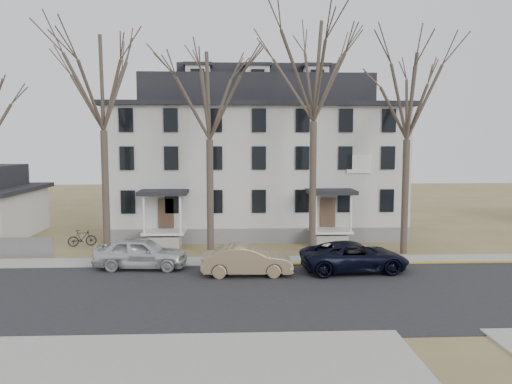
{
  "coord_description": "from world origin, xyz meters",
  "views": [
    {
      "loc": [
        -3.59,
        -19.08,
        6.6
      ],
      "look_at": [
        -2.36,
        9.0,
        3.8
      ],
      "focal_mm": 35.0,
      "sensor_mm": 36.0,
      "label": 1
    }
  ],
  "objects_px": {
    "bicycle_left": "(140,245)",
    "bicycle_right": "(82,239)",
    "tree_center": "(314,64)",
    "tree_mid_left": "(209,89)",
    "boarding_house": "(256,159)",
    "car_tan": "(247,261)",
    "tree_far_left": "(102,75)",
    "car_navy": "(354,257)",
    "car_silver": "(141,254)",
    "tree_mid_right": "(408,90)"
  },
  "relations": [
    {
      "from": "bicycle_left",
      "to": "bicycle_right",
      "type": "relative_size",
      "value": 0.95
    },
    {
      "from": "tree_center",
      "to": "tree_mid_left",
      "type": "bearing_deg",
      "value": 180.0
    },
    {
      "from": "boarding_house",
      "to": "car_tan",
      "type": "height_order",
      "value": "boarding_house"
    },
    {
      "from": "tree_far_left",
      "to": "car_navy",
      "type": "xyz_separation_m",
      "value": [
        13.52,
        -4.17,
        -9.59
      ]
    },
    {
      "from": "boarding_house",
      "to": "bicycle_left",
      "type": "relative_size",
      "value": 12.59
    },
    {
      "from": "car_tan",
      "to": "tree_center",
      "type": "bearing_deg",
      "value": -40.51
    },
    {
      "from": "boarding_house",
      "to": "tree_center",
      "type": "distance_m",
      "value": 10.39
    },
    {
      "from": "boarding_house",
      "to": "car_silver",
      "type": "bearing_deg",
      "value": -119.96
    },
    {
      "from": "tree_far_left",
      "to": "tree_mid_left",
      "type": "relative_size",
      "value": 1.08
    },
    {
      "from": "tree_far_left",
      "to": "tree_mid_right",
      "type": "xyz_separation_m",
      "value": [
        17.5,
        0.0,
        -0.74
      ]
    },
    {
      "from": "tree_far_left",
      "to": "bicycle_left",
      "type": "xyz_separation_m",
      "value": [
        1.72,
        0.87,
        -9.91
      ]
    },
    {
      "from": "car_navy",
      "to": "bicycle_left",
      "type": "relative_size",
      "value": 3.3
    },
    {
      "from": "boarding_house",
      "to": "tree_mid_left",
      "type": "height_order",
      "value": "tree_mid_left"
    },
    {
      "from": "tree_far_left",
      "to": "car_tan",
      "type": "xyz_separation_m",
      "value": [
        8.02,
        -4.65,
        -9.6
      ]
    },
    {
      "from": "tree_center",
      "to": "car_tan",
      "type": "bearing_deg",
      "value": -130.55
    },
    {
      "from": "tree_mid_right",
      "to": "car_tan",
      "type": "bearing_deg",
      "value": -153.86
    },
    {
      "from": "boarding_house",
      "to": "bicycle_right",
      "type": "height_order",
      "value": "boarding_house"
    },
    {
      "from": "car_navy",
      "to": "bicycle_left",
      "type": "height_order",
      "value": "car_navy"
    },
    {
      "from": "tree_far_left",
      "to": "car_silver",
      "type": "distance_m",
      "value": 10.33
    },
    {
      "from": "tree_center",
      "to": "car_silver",
      "type": "height_order",
      "value": "tree_center"
    },
    {
      "from": "boarding_house",
      "to": "bicycle_left",
      "type": "distance_m",
      "value": 11.43
    },
    {
      "from": "tree_mid_left",
      "to": "bicycle_right",
      "type": "bearing_deg",
      "value": 162.04
    },
    {
      "from": "boarding_house",
      "to": "bicycle_left",
      "type": "bearing_deg",
      "value": -135.01
    },
    {
      "from": "car_navy",
      "to": "car_tan",
      "type": "bearing_deg",
      "value": 90.26
    },
    {
      "from": "car_silver",
      "to": "tree_mid_left",
      "type": "bearing_deg",
      "value": -44.57
    },
    {
      "from": "boarding_house",
      "to": "tree_mid_left",
      "type": "bearing_deg",
      "value": -110.2
    },
    {
      "from": "tree_mid_right",
      "to": "bicycle_right",
      "type": "xyz_separation_m",
      "value": [
        -19.74,
        2.67,
        -9.08
      ]
    },
    {
      "from": "tree_far_left",
      "to": "tree_center",
      "type": "relative_size",
      "value": 0.93
    },
    {
      "from": "tree_center",
      "to": "car_navy",
      "type": "height_order",
      "value": "tree_center"
    },
    {
      "from": "tree_mid_right",
      "to": "bicycle_left",
      "type": "height_order",
      "value": "tree_mid_right"
    },
    {
      "from": "car_tan",
      "to": "tree_far_left",
      "type": "bearing_deg",
      "value": 59.92
    },
    {
      "from": "bicycle_left",
      "to": "tree_far_left",
      "type": "bearing_deg",
      "value": 129.76
    },
    {
      "from": "tree_center",
      "to": "bicycle_left",
      "type": "relative_size",
      "value": 8.9
    },
    {
      "from": "tree_center",
      "to": "tree_mid_right",
      "type": "xyz_separation_m",
      "value": [
        5.5,
        0.0,
        -1.48
      ]
    },
    {
      "from": "tree_mid_right",
      "to": "bicycle_left",
      "type": "bearing_deg",
      "value": 176.84
    },
    {
      "from": "tree_far_left",
      "to": "tree_mid_left",
      "type": "height_order",
      "value": "tree_far_left"
    },
    {
      "from": "car_silver",
      "to": "bicycle_left",
      "type": "height_order",
      "value": "car_silver"
    },
    {
      "from": "tree_center",
      "to": "bicycle_right",
      "type": "xyz_separation_m",
      "value": [
        -14.24,
        2.67,
        -10.56
      ]
    },
    {
      "from": "bicycle_left",
      "to": "bicycle_right",
      "type": "bearing_deg",
      "value": 78.35
    },
    {
      "from": "boarding_house",
      "to": "car_tan",
      "type": "xyz_separation_m",
      "value": [
        -0.98,
        -12.81,
        -4.64
      ]
    },
    {
      "from": "tree_mid_right",
      "to": "bicycle_right",
      "type": "height_order",
      "value": "tree_mid_right"
    },
    {
      "from": "tree_far_left",
      "to": "tree_mid_right",
      "type": "relative_size",
      "value": 1.08
    },
    {
      "from": "car_tan",
      "to": "car_navy",
      "type": "relative_size",
      "value": 0.82
    },
    {
      "from": "tree_mid_right",
      "to": "car_tan",
      "type": "relative_size",
      "value": 2.83
    },
    {
      "from": "tree_center",
      "to": "tree_mid_right",
      "type": "bearing_deg",
      "value": 0.0
    },
    {
      "from": "tree_mid_left",
      "to": "car_navy",
      "type": "height_order",
      "value": "tree_mid_left"
    },
    {
      "from": "car_silver",
      "to": "bicycle_left",
      "type": "bearing_deg",
      "value": 15.31
    },
    {
      "from": "tree_mid_left",
      "to": "car_silver",
      "type": "xyz_separation_m",
      "value": [
        -3.48,
        -3.09,
        -8.78
      ]
    },
    {
      "from": "boarding_house",
      "to": "tree_mid_left",
      "type": "relative_size",
      "value": 1.63
    },
    {
      "from": "tree_far_left",
      "to": "car_silver",
      "type": "height_order",
      "value": "tree_far_left"
    }
  ]
}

